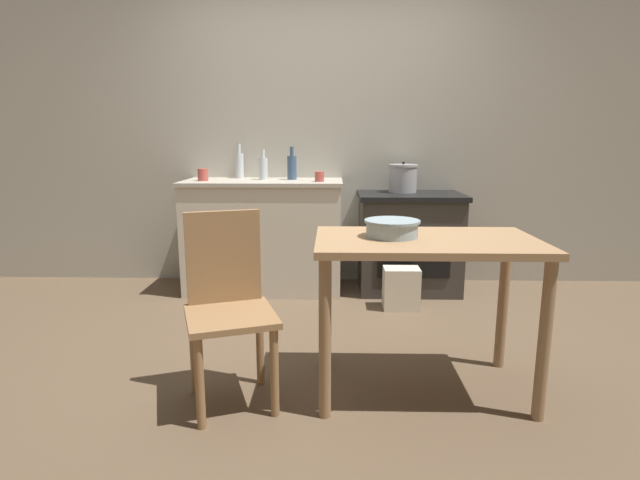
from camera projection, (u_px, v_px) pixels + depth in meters
The scene contains 14 objects.
ground_plane at pixel (318, 350), 2.99m from camera, with size 14.00×14.00×0.00m, color brown.
wall_back at pixel (323, 135), 4.29m from camera, with size 8.00×0.07×2.55m.
counter_cabinet at pixel (264, 235), 4.14m from camera, with size 1.29×0.62×0.92m.
stove at pixel (409, 242), 4.13m from camera, with size 0.85×0.61×0.81m.
work_table at pixel (426, 264), 2.41m from camera, with size 1.06×0.64×0.78m.
chair at pixel (228, 302), 2.37m from camera, with size 0.51×0.51×0.91m.
flour_sack at pixel (401, 288), 3.71m from camera, with size 0.26×0.19×0.31m, color beige.
stock_pot at pixel (403, 178), 4.11m from camera, with size 0.24×0.24×0.25m.
mixing_bowl_large at pixel (392, 227), 2.41m from camera, with size 0.27×0.27×0.08m.
bottle_far_left at pixel (263, 168), 4.10m from camera, with size 0.07×0.07×0.25m.
bottle_left at pixel (292, 167), 4.10m from camera, with size 0.08×0.08×0.27m.
bottle_mid_left at pixel (240, 165), 4.25m from camera, with size 0.07×0.07×0.29m.
cup_center_left at pixel (203, 175), 3.99m from camera, with size 0.08×0.08×0.10m, color #B74C42.
cup_center at pixel (319, 177), 3.92m from camera, with size 0.07×0.07×0.08m, color #B74C42.
Camera 1 is at (0.08, -2.80, 1.25)m, focal length 28.00 mm.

